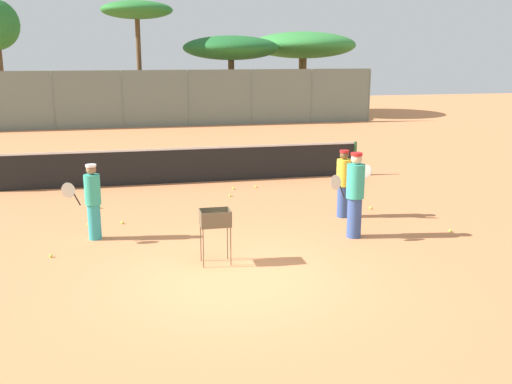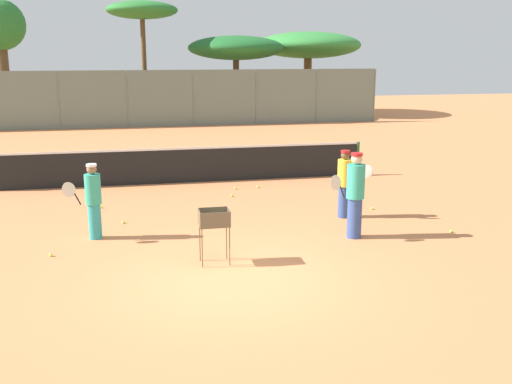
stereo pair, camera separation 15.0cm
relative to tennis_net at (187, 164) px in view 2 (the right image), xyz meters
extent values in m
plane|color=#D37F4C|center=(0.00, -8.06, -0.56)|extent=(80.00, 80.00, 0.00)
cylinder|color=#26592D|center=(5.44, 0.00, -0.02)|extent=(0.10, 0.10, 1.07)
cube|color=black|center=(0.00, 0.00, -0.05)|extent=(10.87, 0.01, 1.01)
cube|color=white|center=(0.00, 0.00, 0.48)|extent=(10.87, 0.02, 0.06)
cylinder|color=slate|center=(-5.05, 13.82, 0.90)|extent=(0.08, 0.08, 2.91)
cylinder|color=slate|center=(-1.68, 13.82, 0.90)|extent=(0.08, 0.08, 2.91)
cylinder|color=slate|center=(1.68, 13.82, 0.90)|extent=(0.08, 0.08, 2.91)
cylinder|color=slate|center=(5.05, 13.82, 0.90)|extent=(0.08, 0.08, 2.91)
cylinder|color=slate|center=(8.41, 13.82, 0.90)|extent=(0.08, 0.08, 2.91)
cylinder|color=slate|center=(11.77, 13.82, 0.90)|extent=(0.08, 0.08, 2.91)
cube|color=slate|center=(0.00, 13.82, 0.90)|extent=(23.54, 0.01, 2.91)
cylinder|color=brown|center=(-0.68, 16.79, 2.21)|extent=(0.26, 0.26, 5.54)
ellipsoid|color=#28722D|center=(-0.68, 16.79, 5.47)|extent=(3.89, 3.89, 0.97)
cylinder|color=brown|center=(4.47, 16.64, 1.11)|extent=(0.35, 0.35, 3.34)
ellipsoid|color=#1E6028|center=(4.47, 16.64, 3.46)|extent=(5.45, 5.45, 1.36)
cylinder|color=brown|center=(-8.02, 16.71, 1.64)|extent=(0.54, 0.54, 4.40)
sphere|color=#28722D|center=(-8.02, 16.71, 4.63)|extent=(2.63, 2.63, 2.63)
cylinder|color=brown|center=(9.25, 18.36, 1.14)|extent=(0.48, 0.48, 3.40)
ellipsoid|color=#338438|center=(9.25, 18.36, 3.64)|extent=(6.39, 6.39, 1.60)
cylinder|color=#334C8C|center=(2.96, -6.19, -0.13)|extent=(0.31, 0.31, 0.86)
cylinder|color=teal|center=(2.96, -6.19, 0.66)|extent=(0.38, 0.38, 0.72)
sphere|color=#DBB28C|center=(2.96, -6.19, 1.14)|extent=(0.23, 0.23, 0.23)
cylinder|color=red|center=(2.96, -6.19, 1.24)|extent=(0.25, 0.25, 0.06)
cylinder|color=black|center=(2.61, -6.32, 0.49)|extent=(0.15, 0.08, 0.27)
ellipsoid|color=silver|center=(2.44, -6.39, 0.71)|extent=(0.38, 0.17, 0.43)
cylinder|color=teal|center=(-2.44, -5.12, -0.18)|extent=(0.27, 0.27, 0.76)
cylinder|color=teal|center=(-2.44, -5.12, 0.52)|extent=(0.33, 0.33, 0.63)
sphere|color=#8C6647|center=(-2.44, -5.12, 0.94)|extent=(0.21, 0.21, 0.21)
cylinder|color=white|center=(-2.44, -5.12, 1.02)|extent=(0.22, 0.22, 0.05)
cylinder|color=black|center=(-2.74, -5.29, 0.36)|extent=(0.14, 0.10, 0.27)
ellipsoid|color=silver|center=(-2.89, -5.37, 0.58)|extent=(0.36, 0.22, 0.43)
cylinder|color=#334C8C|center=(3.29, -4.63, -0.18)|extent=(0.27, 0.27, 0.76)
cylinder|color=yellow|center=(3.29, -4.63, 0.52)|extent=(0.33, 0.33, 0.64)
sphere|color=brown|center=(3.29, -4.63, 0.95)|extent=(0.21, 0.21, 0.21)
cylinder|color=red|center=(3.29, -4.63, 1.03)|extent=(0.22, 0.22, 0.05)
cylinder|color=black|center=(3.58, -4.82, 0.36)|extent=(0.14, 0.11, 0.27)
ellipsoid|color=silver|center=(3.72, -4.92, 0.58)|extent=(0.35, 0.25, 0.43)
cylinder|color=brown|center=(-0.43, -7.32, -0.19)|extent=(0.02, 0.02, 0.74)
cylinder|color=brown|center=(0.08, -7.32, -0.19)|extent=(0.02, 0.02, 0.74)
cylinder|color=brown|center=(-0.43, -6.96, -0.19)|extent=(0.02, 0.02, 0.74)
cylinder|color=brown|center=(0.08, -6.96, -0.19)|extent=(0.02, 0.02, 0.74)
cube|color=brown|center=(-0.17, -7.14, 0.18)|extent=(0.55, 0.40, 0.01)
cube|color=brown|center=(-0.17, -7.34, 0.33)|extent=(0.55, 0.01, 0.30)
cube|color=brown|center=(-0.17, -6.94, 0.33)|extent=(0.55, 0.01, 0.30)
cube|color=brown|center=(-0.45, -7.14, 0.33)|extent=(0.01, 0.40, 0.30)
cube|color=brown|center=(0.10, -7.14, 0.33)|extent=(0.01, 0.40, 0.30)
sphere|color=#D1E54C|center=(-0.18, -7.14, 0.22)|extent=(0.07, 0.07, 0.07)
sphere|color=#D1E54C|center=(-0.36, -7.04, 0.22)|extent=(0.07, 0.07, 0.07)
sphere|color=#D1E54C|center=(-0.37, -7.28, 0.22)|extent=(0.07, 0.07, 0.07)
sphere|color=#D1E54C|center=(-0.08, -7.14, 0.22)|extent=(0.07, 0.07, 0.07)
sphere|color=#D1E54C|center=(-0.32, -7.11, 0.27)|extent=(0.07, 0.07, 0.07)
sphere|color=#D1E54C|center=(-0.17, -7.15, 0.22)|extent=(0.07, 0.07, 0.07)
sphere|color=#D1E54C|center=(-0.12, -7.01, 0.22)|extent=(0.07, 0.07, 0.07)
sphere|color=#D1E54C|center=(-0.13, -7.19, 0.27)|extent=(0.07, 0.07, 0.07)
sphere|color=#D1E54C|center=(-0.38, -7.00, 0.22)|extent=(0.07, 0.07, 0.07)
sphere|color=#D1E54C|center=(-0.12, -7.23, 0.22)|extent=(0.07, 0.07, 0.07)
sphere|color=#D1E54C|center=(0.04, -7.14, 0.22)|extent=(0.07, 0.07, 0.07)
sphere|color=#D1E54C|center=(4.23, -4.12, -0.53)|extent=(0.07, 0.07, 0.07)
sphere|color=#D1E54C|center=(1.93, -1.15, -0.53)|extent=(0.07, 0.07, 0.07)
sphere|color=#D1E54C|center=(1.26, -1.20, -0.53)|extent=(0.07, 0.07, 0.07)
sphere|color=#D1E54C|center=(-1.87, -4.09, -0.53)|extent=(0.07, 0.07, 0.07)
sphere|color=#D1E54C|center=(-3.24, -6.13, -0.53)|extent=(0.07, 0.07, 0.07)
sphere|color=#D1E54C|center=(5.17, -6.32, -0.53)|extent=(0.07, 0.07, 0.07)
sphere|color=#D1E54C|center=(-2.42, -2.57, -0.53)|extent=(0.07, 0.07, 0.07)
sphere|color=#D1E54C|center=(-2.63, -4.07, -0.53)|extent=(0.07, 0.07, 0.07)
sphere|color=#D1E54C|center=(1.02, -2.04, -0.53)|extent=(0.07, 0.07, 0.07)
cube|color=#232328|center=(2.41, 17.40, -0.11)|extent=(4.20, 1.70, 0.90)
cube|color=#33383D|center=(2.21, 17.40, 0.69)|extent=(2.20, 1.50, 0.70)
camera|label=1|loc=(-1.76, -17.68, 3.34)|focal=42.00mm
camera|label=2|loc=(-1.61, -17.71, 3.34)|focal=42.00mm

